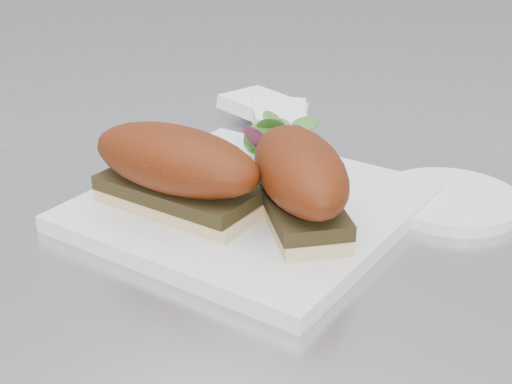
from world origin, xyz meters
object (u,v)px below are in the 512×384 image
at_px(sandwich_left, 175,168).
at_px(saucer, 450,200).
at_px(sandwich_right, 300,179).
at_px(plate, 251,206).

distance_m(sandwich_left, saucer, 0.28).
height_order(sandwich_right, saucer, sandwich_right).
relative_size(plate, sandwich_left, 1.55).
height_order(plate, sandwich_right, sandwich_right).
height_order(sandwich_left, sandwich_right, same).
bearing_deg(saucer, sandwich_right, -121.05).
height_order(plate, sandwich_left, sandwich_left).
distance_m(sandwich_right, saucer, 0.18).
distance_m(plate, sandwich_left, 0.09).
relative_size(sandwich_left, sandwich_right, 1.06).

